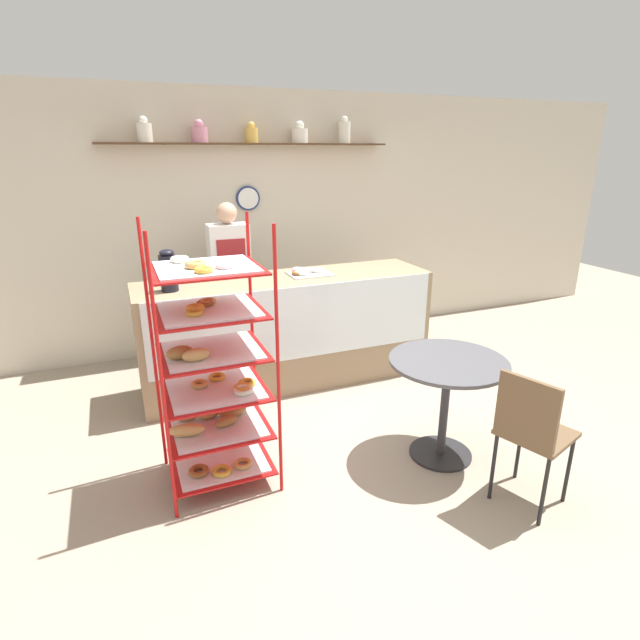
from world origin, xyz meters
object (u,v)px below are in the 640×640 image
Objects in this scene: person_worker at (230,279)px; cafe_table at (447,384)px; cafe_chair at (531,427)px; coffee_carafe at (168,271)px; pastry_rack at (213,374)px; donut_tray_counter at (307,272)px.

cafe_table is at bearing -65.82° from person_worker.
cafe_chair is 2.62× the size of coffee_carafe.
coffee_carafe reaches higher than cafe_table.
pastry_rack reaches higher than cafe_table.
coffee_carafe reaches higher than cafe_chair.
coffee_carafe is (-1.64, 1.53, 0.61)m from cafe_table.
donut_tray_counter is (1.23, 0.11, -0.15)m from coffee_carafe.
cafe_chair is at bearing -68.46° from person_worker.
cafe_chair is at bearing -50.88° from coffee_carafe.
donut_tray_counter reaches higher than cafe_chair.
person_worker reaches higher than donut_tray_counter.
person_worker is at bearing 114.18° from cafe_table.
pastry_rack is 1.59m from cafe_table.
pastry_rack reaches higher than coffee_carafe.
person_worker reaches higher than coffee_carafe.
pastry_rack is 1.74m from donut_tray_counter.
coffee_carafe is at bearing 136.90° from cafe_table.
pastry_rack reaches higher than donut_tray_counter.
donut_tray_counter is (0.59, -0.57, 0.14)m from person_worker.
coffee_carafe is at bearing -174.86° from donut_tray_counter.
person_worker is 3.10m from cafe_chair.
cafe_chair is 2.34× the size of donut_tray_counter.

